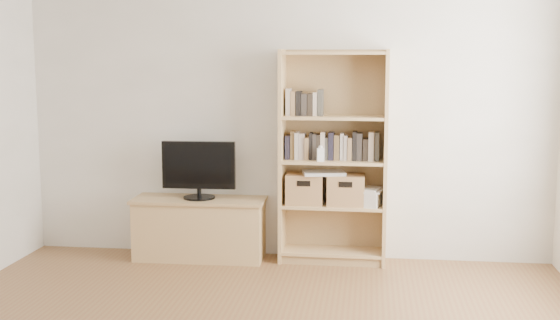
% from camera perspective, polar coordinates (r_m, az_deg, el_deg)
% --- Properties ---
extents(back_wall, '(4.50, 0.02, 2.60)m').
position_cam_1_polar(back_wall, '(6.00, 0.51, 4.35)').
color(back_wall, silver).
rests_on(back_wall, floor).
extents(tv_stand, '(1.10, 0.43, 0.50)m').
position_cam_1_polar(tv_stand, '(6.09, -6.54, -5.65)').
color(tv_stand, tan).
rests_on(tv_stand, floor).
extents(bookshelf, '(0.90, 0.33, 1.78)m').
position_cam_1_polar(bookshelf, '(5.85, 4.35, 0.20)').
color(bookshelf, tan).
rests_on(bookshelf, floor).
extents(television, '(0.63, 0.07, 0.49)m').
position_cam_1_polar(television, '(5.99, -6.62, -0.83)').
color(television, black).
rests_on(television, tv_stand).
extents(books_row_mid, '(0.77, 0.17, 0.21)m').
position_cam_1_polar(books_row_mid, '(5.86, 4.38, 1.03)').
color(books_row_mid, black).
rests_on(books_row_mid, bookshelf).
extents(books_row_upper, '(0.39, 0.15, 0.20)m').
position_cam_1_polar(books_row_upper, '(5.84, 2.47, 4.62)').
color(books_row_upper, black).
rests_on(books_row_upper, bookshelf).
extents(baby_monitor, '(0.06, 0.05, 0.11)m').
position_cam_1_polar(baby_monitor, '(5.75, 3.31, 0.43)').
color(baby_monitor, white).
rests_on(baby_monitor, bookshelf).
extents(basket_left, '(0.31, 0.26, 0.25)m').
position_cam_1_polar(basket_left, '(5.91, 2.02, -2.35)').
color(basket_left, '#A7834B').
rests_on(basket_left, bookshelf).
extents(basket_right, '(0.31, 0.25, 0.25)m').
position_cam_1_polar(basket_right, '(5.88, 5.38, -2.42)').
color(basket_right, '#A7834B').
rests_on(basket_right, bookshelf).
extents(laptop, '(0.39, 0.31, 0.03)m').
position_cam_1_polar(laptop, '(5.87, 3.57, -1.04)').
color(laptop, silver).
rests_on(laptop, basket_left).
extents(magazine_stack, '(0.24, 0.30, 0.12)m').
position_cam_1_polar(magazine_stack, '(5.89, 7.30, -3.09)').
color(magazine_stack, beige).
rests_on(magazine_stack, bookshelf).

